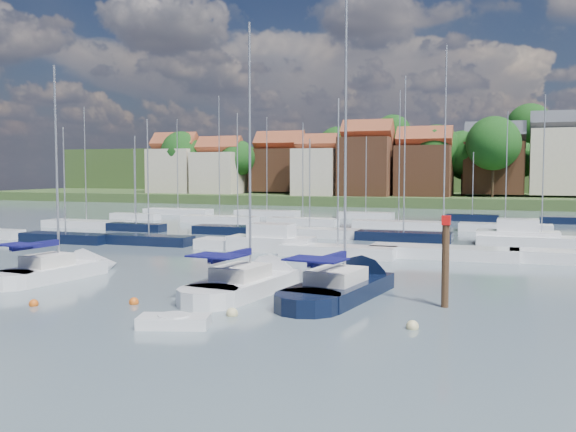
% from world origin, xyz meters
% --- Properties ---
extents(ground, '(260.00, 260.00, 0.00)m').
position_xyz_m(ground, '(0.00, 40.00, 0.00)').
color(ground, '#475761').
rests_on(ground, ground).
extents(sailboat_left, '(3.83, 10.42, 13.90)m').
position_xyz_m(sailboat_left, '(-12.72, 4.19, 0.36)').
color(sailboat_left, silver).
rests_on(sailboat_left, ground).
extents(sailboat_centre, '(4.32, 11.75, 15.61)m').
position_xyz_m(sailboat_centre, '(-0.02, 4.41, 0.35)').
color(sailboat_centre, silver).
rests_on(sailboat_centre, ground).
extents(sailboat_navy, '(4.90, 12.45, 16.76)m').
position_xyz_m(sailboat_navy, '(5.13, 5.14, 0.35)').
color(sailboat_navy, black).
rests_on(sailboat_navy, ground).
extents(tender, '(3.22, 2.16, 0.64)m').
position_xyz_m(tender, '(0.03, -4.91, 0.25)').
color(tender, silver).
rests_on(tender, ground).
extents(timber_piling, '(0.40, 0.40, 6.66)m').
position_xyz_m(timber_piling, '(10.25, 2.99, 1.31)').
color(timber_piling, '#4C331E').
rests_on(timber_piling, ground).
extents(buoy_b, '(0.45, 0.45, 0.45)m').
position_xyz_m(buoy_b, '(-8.52, -3.47, 0.00)').
color(buoy_b, '#D85914').
rests_on(buoy_b, ground).
extents(buoy_c, '(0.48, 0.48, 0.48)m').
position_xyz_m(buoy_c, '(-4.18, -1.48, 0.00)').
color(buoy_c, '#D85914').
rests_on(buoy_c, ground).
extents(buoy_d, '(0.54, 0.54, 0.54)m').
position_xyz_m(buoy_d, '(1.41, -2.14, 0.00)').
color(buoy_d, beige).
rests_on(buoy_d, ground).
extents(buoy_e, '(0.48, 0.48, 0.48)m').
position_xyz_m(buoy_e, '(0.75, 6.19, 0.00)').
color(buoy_e, '#D85914').
rests_on(buoy_e, ground).
extents(buoy_f, '(0.53, 0.53, 0.53)m').
position_xyz_m(buoy_f, '(9.45, -1.78, 0.00)').
color(buoy_f, beige).
rests_on(buoy_f, ground).
extents(marina_field, '(79.62, 41.41, 15.93)m').
position_xyz_m(marina_field, '(1.91, 35.15, 0.43)').
color(marina_field, silver).
rests_on(marina_field, ground).
extents(far_shore_town, '(212.46, 90.00, 22.27)m').
position_xyz_m(far_shore_town, '(2.23, 132.67, 4.61)').
color(far_shore_town, '#354B25').
rests_on(far_shore_town, ground).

